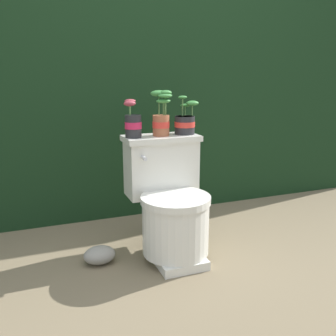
% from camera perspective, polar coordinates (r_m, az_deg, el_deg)
% --- Properties ---
extents(ground_plane, '(12.00, 12.00, 0.00)m').
position_cam_1_polar(ground_plane, '(2.11, 2.90, -13.42)').
color(ground_plane, '#75664C').
extents(hedge_backdrop, '(3.88, 0.92, 1.77)m').
position_cam_1_polar(hedge_backdrop, '(2.99, -6.21, 12.27)').
color(hedge_backdrop, black).
rests_on(hedge_backdrop, ground).
extents(toilet, '(0.42, 0.50, 0.65)m').
position_cam_1_polar(toilet, '(2.04, 0.29, -5.40)').
color(toilet, silver).
rests_on(toilet, ground).
extents(potted_plant_left, '(0.10, 0.09, 0.20)m').
position_cam_1_polar(potted_plant_left, '(2.01, -5.37, 6.80)').
color(potted_plant_left, '#262628').
rests_on(potted_plant_left, toilet).
extents(potted_plant_midleft, '(0.11, 0.11, 0.25)m').
position_cam_1_polar(potted_plant_midleft, '(2.06, -1.02, 7.88)').
color(potted_plant_midleft, '#9E5638').
rests_on(potted_plant_midleft, toilet).
extents(potted_plant_middle, '(0.14, 0.12, 0.21)m').
position_cam_1_polar(potted_plant_middle, '(2.13, 2.62, 6.98)').
color(potted_plant_middle, '#262628').
rests_on(potted_plant_middle, toilet).
extents(garden_stone, '(0.17, 0.13, 0.09)m').
position_cam_1_polar(garden_stone, '(2.07, -10.39, -12.90)').
color(garden_stone, gray).
rests_on(garden_stone, ground).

